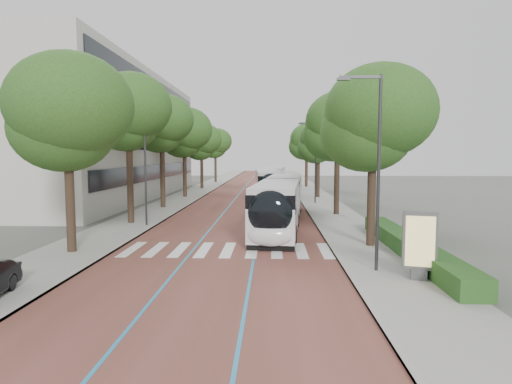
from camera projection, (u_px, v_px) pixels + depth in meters
ground at (222, 255)px, 21.03m from camera, size 160.00×160.00×0.00m
road at (254, 189)px, 60.85m from camera, size 11.00×140.00×0.02m
sidewalk_left at (202, 189)px, 61.11m from camera, size 4.00×140.00×0.12m
sidewalk_right at (307, 189)px, 60.57m from camera, size 4.00×140.00×0.12m
kerb_left at (215, 189)px, 61.04m from camera, size 0.20×140.00×0.14m
kerb_right at (294, 189)px, 60.64m from camera, size 0.20×140.00×0.14m
zebra_crossing at (228, 250)px, 22.01m from camera, size 10.55×3.60×0.01m
lane_line_left at (243, 189)px, 60.90m from camera, size 0.12×126.00×0.01m
lane_line_right at (266, 189)px, 60.79m from camera, size 0.12×126.00×0.01m
office_building at (81, 136)px, 48.99m from camera, size 18.11×40.00×14.00m
hedge at (409, 246)px, 20.65m from camera, size 1.20×14.00×0.80m
streetlight_near at (374, 157)px, 17.38m from camera, size 1.82×0.20×8.00m
streetlight_far at (314, 156)px, 42.27m from camera, size 1.82×0.20×8.00m
lamp_post_left at (145, 166)px, 28.85m from camera, size 0.14×0.14×8.00m
trees_left at (175, 134)px, 43.98m from camera, size 5.92×60.62×9.96m
trees_right at (326, 137)px, 41.02m from camera, size 5.78×47.66×9.39m
lead_bus at (281, 202)px, 29.80m from camera, size 4.07×18.54×3.20m
bus_queued_0 at (268, 185)px, 46.13m from camera, size 3.22×12.52×3.20m
bus_queued_1 at (274, 179)px, 58.20m from camera, size 3.31×12.53×3.20m
ad_panel at (420, 244)px, 16.40m from camera, size 1.31×0.62×2.62m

